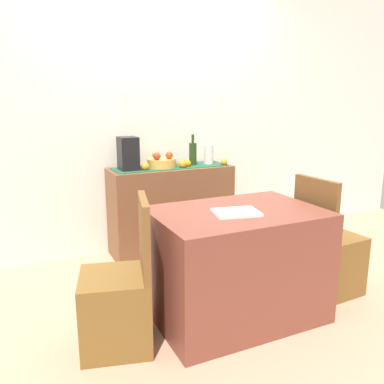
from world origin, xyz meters
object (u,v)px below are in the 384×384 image
object	(u,v)px
ceramic_vase	(209,154)
open_book	(236,212)
fruit_bowl	(162,163)
coffee_maker	(128,154)
chair_near_window	(118,304)
sideboard_console	(171,210)
wine_bottle	(193,154)
chair_by_corner	(327,259)
dining_table	(236,264)

from	to	relation	value
ceramic_vase	open_book	size ratio (longest dim) A/B	0.69
fruit_bowl	ceramic_vase	xyz separation A→B (m)	(0.49, 0.00, 0.05)
fruit_bowl	coffee_maker	bearing A→B (deg)	180.00
chair_near_window	sideboard_console	bearing A→B (deg)	56.17
wine_bottle	coffee_maker	xyz separation A→B (m)	(-0.63, -0.00, 0.03)
wine_bottle	ceramic_vase	world-z (taller)	wine_bottle
sideboard_console	chair_by_corner	world-z (taller)	chair_by_corner
wine_bottle	ceramic_vase	bearing A→B (deg)	-0.00
sideboard_console	ceramic_vase	xyz separation A→B (m)	(0.40, 0.00, 0.51)
coffee_maker	chair_near_window	size ratio (longest dim) A/B	0.33
wine_bottle	dining_table	xyz separation A→B (m)	(-0.29, -1.29, -0.57)
fruit_bowl	chair_by_corner	bearing A→B (deg)	-57.20
dining_table	chair_by_corner	world-z (taller)	chair_by_corner
chair_near_window	chair_by_corner	distance (m)	1.61
dining_table	chair_near_window	world-z (taller)	chair_near_window
fruit_bowl	chair_near_window	distance (m)	1.63
sideboard_console	open_book	xyz separation A→B (m)	(-0.11, -1.36, 0.34)
dining_table	chair_by_corner	bearing A→B (deg)	-0.07
fruit_bowl	chair_near_window	xyz separation A→B (m)	(-0.78, -1.30, -0.60)
fruit_bowl	dining_table	xyz separation A→B (m)	(0.03, -1.29, -0.50)
dining_table	fruit_bowl	bearing A→B (deg)	91.21
open_book	chair_near_window	world-z (taller)	chair_near_window
sideboard_console	dining_table	size ratio (longest dim) A/B	1.06
wine_bottle	chair_by_corner	bearing A→B (deg)	-68.25
open_book	dining_table	bearing A→B (deg)	64.53
coffee_maker	open_book	xyz separation A→B (m)	(0.29, -1.36, -0.22)
dining_table	chair_near_window	size ratio (longest dim) A/B	1.21
sideboard_console	chair_by_corner	size ratio (longest dim) A/B	1.28
wine_bottle	ceramic_vase	size ratio (longest dim) A/B	1.54
ceramic_vase	open_book	world-z (taller)	ceramic_vase
sideboard_console	chair_by_corner	xyz separation A→B (m)	(0.74, -1.29, -0.15)
ceramic_vase	chair_near_window	world-z (taller)	ceramic_vase
fruit_bowl	dining_table	world-z (taller)	fruit_bowl
coffee_maker	chair_by_corner	world-z (taller)	coffee_maker
dining_table	coffee_maker	bearing A→B (deg)	104.82
ceramic_vase	dining_table	bearing A→B (deg)	-109.67
fruit_bowl	chair_by_corner	size ratio (longest dim) A/B	0.30
sideboard_console	wine_bottle	size ratio (longest dim) A/B	3.88
fruit_bowl	open_book	world-z (taller)	fruit_bowl
chair_near_window	wine_bottle	bearing A→B (deg)	49.76
wine_bottle	open_book	world-z (taller)	wine_bottle
sideboard_console	wine_bottle	world-z (taller)	wine_bottle
chair_near_window	chair_by_corner	xyz separation A→B (m)	(1.61, 0.00, 0.00)
coffee_maker	wine_bottle	bearing A→B (deg)	0.00
wine_bottle	sideboard_console	bearing A→B (deg)	-180.00
ceramic_vase	coffee_maker	bearing A→B (deg)	180.00
coffee_maker	dining_table	world-z (taller)	coffee_maker
open_book	sideboard_console	bearing A→B (deg)	97.51
ceramic_vase	chair_near_window	size ratio (longest dim) A/B	0.21
dining_table	wine_bottle	bearing A→B (deg)	77.34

